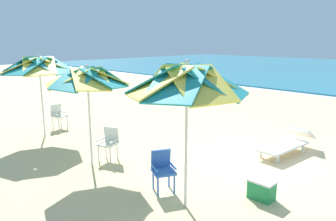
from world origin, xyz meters
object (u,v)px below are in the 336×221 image
sun_lounger_1 (287,144)px  cooler_box (262,189)px  plastic_chair_0 (163,168)px  beach_umbrella_2 (39,66)px  beach_umbrella_1 (87,78)px  beach_umbrella_0 (187,82)px  plastic_chair_1 (109,141)px  plastic_chair_2 (58,114)px

sun_lounger_1 → cooler_box: (0.85, -2.91, -0.08)m
plastic_chair_0 → beach_umbrella_2: bearing=-179.7°
plastic_chair_0 → cooler_box: plastic_chair_0 is taller
beach_umbrella_1 → cooler_box: size_ratio=5.10×
beach_umbrella_1 → cooler_box: 4.68m
beach_umbrella_1 → sun_lounger_1: size_ratio=1.16×
beach_umbrella_1 → cooler_box: (3.98, 1.42, -2.01)m
beach_umbrella_0 → cooler_box: bearing=56.3°
plastic_chair_1 → beach_umbrella_1: bearing=-90.0°
plastic_chair_2 → sun_lounger_1: 7.77m
beach_umbrella_2 → plastic_chair_2: 2.08m
beach_umbrella_1 → sun_lounger_1: beach_umbrella_1 is taller
beach_umbrella_1 → plastic_chair_1: 1.79m
plastic_chair_0 → beach_umbrella_1: 2.89m
beach_umbrella_0 → plastic_chair_0: beach_umbrella_0 is taller
beach_umbrella_2 → beach_umbrella_0: bearing=-1.3°
beach_umbrella_1 → plastic_chair_1: size_ratio=2.94×
plastic_chair_1 → sun_lounger_1: (3.13, 3.78, -0.22)m
plastic_chair_0 → beach_umbrella_1: (-2.31, -0.29, 1.71)m
beach_umbrella_1 → beach_umbrella_0: bearing=2.1°
sun_lounger_1 → plastic_chair_0: bearing=-101.5°
beach_umbrella_1 → plastic_chair_0: bearing=7.1°
beach_umbrella_1 → sun_lounger_1: (3.13, 4.32, -1.93)m
plastic_chair_0 → beach_umbrella_1: beach_umbrella_1 is taller
plastic_chair_1 → plastic_chair_2: same height
beach_umbrella_1 → cooler_box: beach_umbrella_1 is taller
plastic_chair_0 → sun_lounger_1: 4.13m
plastic_chair_2 → sun_lounger_1: size_ratio=0.39×
sun_lounger_1 → cooler_box: 3.03m
beach_umbrella_1 → cooler_box: bearing=19.6°
beach_umbrella_0 → sun_lounger_1: bearing=89.8°
beach_umbrella_2 → plastic_chair_2: size_ratio=3.09×
plastic_chair_0 → cooler_box: bearing=34.0°
beach_umbrella_2 → cooler_box: bearing=9.0°
plastic_chair_1 → cooler_box: (3.98, 0.88, -0.30)m
plastic_chair_0 → plastic_chair_2: size_ratio=1.00×
plastic_chair_1 → beach_umbrella_2: (-3.32, -0.28, 1.82)m
plastic_chair_0 → plastic_chair_2: 6.27m
beach_umbrella_0 → plastic_chair_0: 2.07m
beach_umbrella_2 → beach_umbrella_1: bearing=-4.5°
beach_umbrella_1 → plastic_chair_2: beach_umbrella_1 is taller
plastic_chair_1 → beach_umbrella_0: bearing=-7.8°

